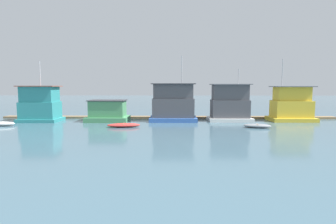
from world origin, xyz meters
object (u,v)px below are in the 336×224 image
at_px(houseboat_blue, 173,104).
at_px(dinghy_red, 124,125).
at_px(houseboat_teal, 40,105).
at_px(houseboat_white, 230,104).
at_px(dinghy_white, 1,124).
at_px(dinghy_grey, 257,126).
at_px(houseboat_yellow, 291,106).
at_px(houseboat_green, 108,112).

distance_m(houseboat_blue, dinghy_red, 8.59).
relative_size(houseboat_teal, houseboat_white, 1.14).
bearing_deg(houseboat_blue, dinghy_red, -136.91).
height_order(houseboat_teal, dinghy_white, houseboat_teal).
bearing_deg(houseboat_white, houseboat_teal, -177.91).
height_order(houseboat_blue, dinghy_red, houseboat_blue).
distance_m(houseboat_white, dinghy_grey, 6.86).
distance_m(dinghy_red, dinghy_grey, 16.12).
xyz_separation_m(houseboat_teal, houseboat_yellow, (35.63, 1.12, -0.15)).
bearing_deg(houseboat_blue, houseboat_teal, -177.91).
distance_m(houseboat_green, dinghy_white, 13.24).
relative_size(dinghy_red, dinghy_grey, 1.22).
distance_m(dinghy_white, dinghy_grey, 31.72).
bearing_deg(houseboat_blue, dinghy_grey, -30.36).
xyz_separation_m(houseboat_green, dinghy_grey, (19.33, -5.54, -1.14)).
bearing_deg(dinghy_grey, dinghy_red, 179.18).
relative_size(houseboat_green, houseboat_yellow, 0.66).
relative_size(houseboat_green, houseboat_white, 0.79).
relative_size(houseboat_blue, dinghy_white, 2.66).
distance_m(houseboat_green, houseboat_blue, 9.34).
height_order(houseboat_white, houseboat_yellow, houseboat_yellow).
xyz_separation_m(houseboat_blue, houseboat_yellow, (16.88, 0.44, -0.29)).
bearing_deg(dinghy_white, houseboat_blue, 12.88).
height_order(houseboat_blue, houseboat_white, houseboat_blue).
bearing_deg(houseboat_yellow, dinghy_white, -172.04).
distance_m(houseboat_teal, dinghy_grey, 29.35).
relative_size(houseboat_yellow, dinghy_red, 2.13).
relative_size(houseboat_green, dinghy_red, 1.41).
height_order(houseboat_teal, houseboat_blue, houseboat_blue).
height_order(houseboat_teal, houseboat_white, houseboat_teal).
xyz_separation_m(houseboat_teal, dinghy_white, (-2.90, -4.26, -2.07)).
relative_size(houseboat_yellow, dinghy_grey, 2.58).
height_order(houseboat_yellow, dinghy_red, houseboat_yellow).
bearing_deg(houseboat_blue, houseboat_green, -177.82).
height_order(houseboat_teal, houseboat_green, houseboat_teal).
relative_size(houseboat_green, dinghy_white, 1.69).
relative_size(houseboat_teal, houseboat_blue, 0.92).
xyz_separation_m(dinghy_red, dinghy_grey, (16.12, -0.23, 0.00)).
height_order(houseboat_green, houseboat_white, houseboat_white).
height_order(houseboat_white, dinghy_red, houseboat_white).
bearing_deg(houseboat_white, dinghy_red, -157.14).
bearing_deg(houseboat_teal, houseboat_white, 2.09).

